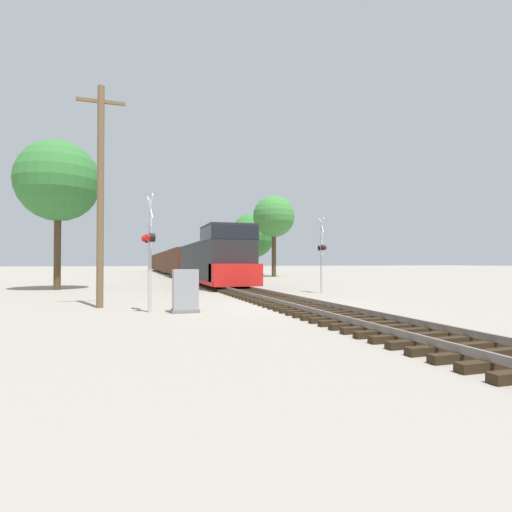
# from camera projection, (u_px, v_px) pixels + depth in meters

# --- Properties ---
(ground_plane) EXTENTS (400.00, 400.00, 0.00)m
(ground_plane) POSITION_uv_depth(u_px,v_px,m) (291.00, 306.00, 16.07)
(ground_plane) COLOR gray
(rail_track_bed) EXTENTS (2.60, 160.00, 0.31)m
(rail_track_bed) POSITION_uv_depth(u_px,v_px,m) (291.00, 302.00, 16.07)
(rail_track_bed) COLOR black
(rail_track_bed) RESTS_ON ground
(freight_train) EXTENTS (3.08, 74.25, 4.23)m
(freight_train) POSITION_uv_depth(u_px,v_px,m) (175.00, 262.00, 58.06)
(freight_train) COLOR #232326
(freight_train) RESTS_ON ground
(crossing_signal_near) EXTENTS (0.45, 1.01, 4.12)m
(crossing_signal_near) POSITION_uv_depth(u_px,v_px,m) (149.00, 244.00, 13.97)
(crossing_signal_near) COLOR #B7B7BC
(crossing_signal_near) RESTS_ON ground
(crossing_signal_far) EXTENTS (0.48, 1.01, 4.33)m
(crossing_signal_far) POSITION_uv_depth(u_px,v_px,m) (322.00, 250.00, 22.98)
(crossing_signal_far) COLOR #B7B7BC
(crossing_signal_far) RESTS_ON ground
(relay_cabinet) EXTENTS (0.94, 0.62, 1.51)m
(relay_cabinet) POSITION_uv_depth(u_px,v_px,m) (185.00, 291.00, 13.92)
(relay_cabinet) COLOR slate
(relay_cabinet) RESTS_ON ground
(utility_pole) EXTENTS (1.80, 0.26, 8.61)m
(utility_pole) POSITION_uv_depth(u_px,v_px,m) (100.00, 192.00, 15.43)
(utility_pole) COLOR brown
(utility_pole) RESTS_ON ground
(tree_far_right) EXTENTS (5.18, 5.18, 9.60)m
(tree_far_right) POSITION_uv_depth(u_px,v_px,m) (58.00, 181.00, 25.65)
(tree_far_right) COLOR #473521
(tree_far_right) RESTS_ON ground
(tree_mid_background) EXTENTS (5.18, 5.18, 10.13)m
(tree_mid_background) POSITION_uv_depth(u_px,v_px,m) (274.00, 217.00, 49.68)
(tree_mid_background) COLOR #473521
(tree_mid_background) RESTS_ON ground
(tree_deep_background) EXTENTS (6.45, 6.45, 8.92)m
(tree_deep_background) POSITION_uv_depth(u_px,v_px,m) (253.00, 236.00, 57.87)
(tree_deep_background) COLOR brown
(tree_deep_background) RESTS_ON ground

